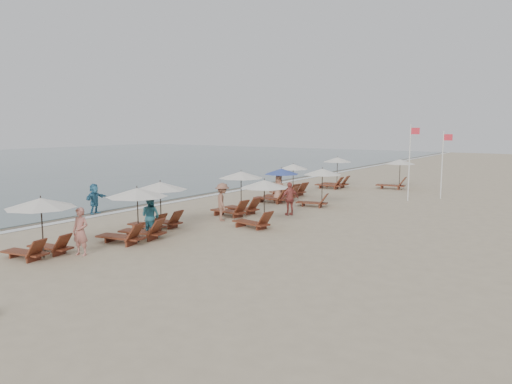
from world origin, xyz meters
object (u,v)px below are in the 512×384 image
Objects in this scene: lounger_station_1 at (134,214)px; inland_station_2 at (396,172)px; lounger_station_0 at (39,223)px; beachgoer_far_a at (290,199)px; beachgoer_mid_b at (222,202)px; lounger_station_6 at (334,174)px; inland_station_1 at (319,182)px; flag_pole_near at (410,159)px; beachgoer_near at (81,231)px; beachgoer_mid_a at (151,216)px; beachgoer_far_b at (278,189)px; lounger_station_5 at (290,182)px; lounger_station_2 at (158,203)px; lounger_station_3 at (237,194)px; lounger_station_4 at (278,186)px; waterline_walker at (94,199)px; inland_station_0 at (259,198)px.

inland_station_2 is at bearing 82.05° from lounger_station_1.
lounger_station_0 is 12.64m from beachgoer_far_a.
lounger_station_6 is at bearing -40.24° from beachgoer_mid_b.
flag_pole_near reaches higher than inland_station_1.
flag_pole_near is (5.82, 17.22, 1.49)m from lounger_station_1.
beachgoer_mid_a reaches higher than beachgoer_near.
beachgoer_far_b is (-0.69, 14.67, -0.04)m from beachgoer_near.
inland_station_2 reaches higher than lounger_station_5.
lounger_station_3 is at bearing 80.48° from lounger_station_2.
lounger_station_5 is at bearing -118.12° from beachgoer_far_a.
beachgoer_mid_b is 1.08× the size of beachgoer_far_a.
lounger_station_3 is 5.12m from lounger_station_4.
beachgoer_mid_a is 1.08× the size of waterline_walker.
lounger_station_6 reaches higher than beachgoer_mid_a.
waterline_walker is 0.34× the size of flag_pole_near.
lounger_station_4 is at bearing 89.40° from lounger_station_0.
inland_station_1 is (3.62, -2.84, 0.47)m from lounger_station_5.
beachgoer_far_b is 10.79m from waterline_walker.
lounger_station_2 is 0.98× the size of inland_station_0.
lounger_station_2 is 16.50m from flag_pole_near.
lounger_station_1 is 0.99m from beachgoer_mid_a.
waterline_walker is at bearing -116.75° from inland_station_2.
inland_station_1 is 14.76m from beachgoer_near.
lounger_station_2 is 1.48× the size of beachgoer_mid_a.
inland_station_2 is at bearing 78.02° from lounger_station_3.
flag_pole_near reaches higher than lounger_station_0.
lounger_station_3 is 1.43× the size of beachgoer_mid_b.
beachgoer_near is at bearing -86.75° from lounger_station_4.
inland_station_1 is at bearing 72.43° from lounger_station_2.
inland_station_2 is at bearing 116.47° from flag_pole_near.
waterline_walker is at bearing 130.45° from lounger_station_0.
beachgoer_far_b is at bearing -141.56° from flag_pole_near.
beachgoer_mid_a is at bearing 76.99° from beachgoer_near.
lounger_station_2 is 1.59m from beachgoer_mid_a.
flag_pole_near reaches higher than lounger_station_4.
flag_pole_near reaches higher than beachgoer_mid_b.
inland_station_2 is at bearing 81.07° from lounger_station_0.
lounger_station_2 is 1.49× the size of beachgoer_far_a.
beachgoer_mid_b is at bearing -85.79° from lounger_station_6.
lounger_station_3 reaches higher than beachgoer_far_b.
beachgoer_mid_b is at bearing 70.33° from lounger_station_2.
lounger_station_3 is 4.96m from beachgoer_far_b.
lounger_station_5 reaches higher than beachgoer_far_b.
beachgoer_far_a is at bearing -76.13° from beachgoer_mid_b.
beachgoer_mid_a reaches higher than beachgoer_far_b.
inland_station_0 is at bearing 37.80° from lounger_station_2.
lounger_station_4 is 6.83m from beachgoer_mid_b.
lounger_station_4 reaches higher than beachgoer_near.
flag_pole_near reaches higher than lounger_station_5.
lounger_station_1 is 12.28m from lounger_station_4.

